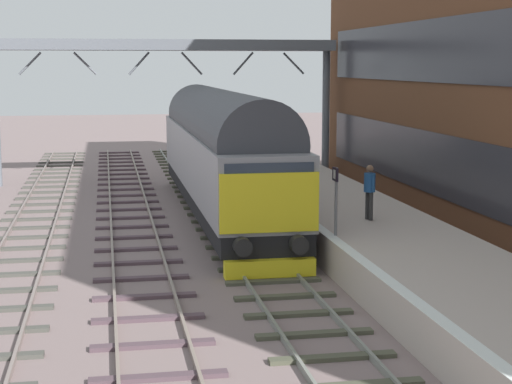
{
  "coord_description": "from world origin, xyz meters",
  "views": [
    {
      "loc": [
        -4.17,
        -24.0,
        5.61
      ],
      "look_at": [
        0.2,
        0.05,
        1.83
      ],
      "focal_mm": 58.29,
      "sensor_mm": 36.0,
      "label": 1
    }
  ],
  "objects": [
    {
      "name": "track_main",
      "position": [
        0.0,
        0.0,
        0.06
      ],
      "size": [
        2.5,
        60.0,
        0.15
      ],
      "color": "slate",
      "rests_on": "ground"
    },
    {
      "name": "diesel_locomotive",
      "position": [
        0.0,
        5.98,
        2.48
      ],
      "size": [
        2.74,
        18.44,
        4.68
      ],
      "color": "black",
      "rests_on": "ground"
    },
    {
      "name": "waiting_passenger",
      "position": [
        3.51,
        -0.62,
        1.99
      ],
      "size": [
        0.4,
        0.5,
        1.64
      ],
      "rotation": [
        0.0,
        0.0,
        1.78
      ],
      "color": "#2F2F2F",
      "rests_on": "station_platform"
    },
    {
      "name": "track_adjacent_west",
      "position": [
        -3.35,
        -0.0,
        0.06
      ],
      "size": [
        2.5,
        60.0,
        0.15
      ],
      "color": "slate",
      "rests_on": "ground"
    },
    {
      "name": "station_platform",
      "position": [
        3.6,
        0.0,
        0.5
      ],
      "size": [
        4.0,
        44.0,
        1.01
      ],
      "color": "#B3A59B",
      "rests_on": "ground"
    },
    {
      "name": "track_adjacent_far_west",
      "position": [
        -6.71,
        0.0,
        0.06
      ],
      "size": [
        2.5,
        60.0,
        0.15
      ],
      "color": "gray",
      "rests_on": "ground"
    },
    {
      "name": "overhead_footbridge",
      "position": [
        -1.3,
        15.54,
        6.17
      ],
      "size": [
        16.01,
        2.0,
        6.73
      ],
      "color": "slate",
      "rests_on": "ground"
    },
    {
      "name": "ground_plane",
      "position": [
        0.0,
        0.0,
        0.0
      ],
      "size": [
        140.0,
        140.0,
        0.0
      ],
      "primitive_type": "plane",
      "color": "slate",
      "rests_on": "ground"
    },
    {
      "name": "platform_number_sign",
      "position": [
        1.89,
        -2.67,
        2.24
      ],
      "size": [
        0.1,
        0.44,
        1.85
      ],
      "color": "slate",
      "rests_on": "station_platform"
    }
  ]
}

